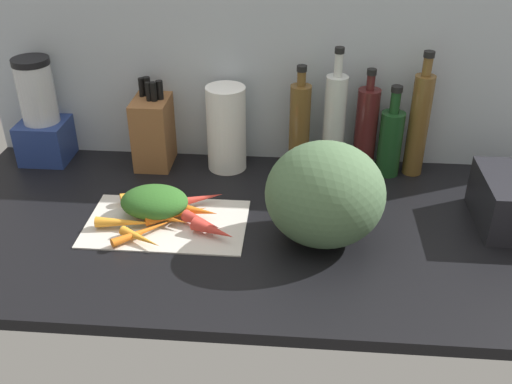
{
  "coord_description": "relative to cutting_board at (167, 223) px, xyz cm",
  "views": [
    {
      "loc": [
        8.58,
        -125.0,
        83.64
      ],
      "look_at": [
        -1.27,
        -4.6,
        11.87
      ],
      "focal_mm": 41.05,
      "sensor_mm": 36.0,
      "label": 1
    }
  ],
  "objects": [
    {
      "name": "carrot_greens_pile",
      "position": [
        -3.57,
        3.32,
        4.09
      ],
      "size": [
        17.46,
        13.43,
        7.39
      ],
      "primitive_type": "ellipsoid",
      "color": "#2D6023",
      "rests_on": "cutting_board"
    },
    {
      "name": "knife_block",
      "position": [
        -10.21,
        33.61,
        10.32
      ],
      "size": [
        10.29,
        16.02,
        26.25
      ],
      "color": "brown",
      "rests_on": "ground_plane"
    },
    {
      "name": "carrot_9",
      "position": [
        7.55,
        3.13,
        2.01
      ],
      "size": [
        11.25,
        5.03,
        3.21
      ],
      "primitive_type": "cone",
      "rotation": [
        0.0,
        1.57,
        -0.17
      ],
      "color": "orange",
      "rests_on": "cutting_board"
    },
    {
      "name": "paper_towel_roll",
      "position": [
        11.74,
        32.09,
        12.25
      ],
      "size": [
        11.44,
        11.44,
        25.31
      ],
      "primitive_type": "cylinder",
      "color": "white",
      "rests_on": "ground_plane"
    },
    {
      "name": "carrot_7",
      "position": [
        -4.15,
        -9.44,
        1.6
      ],
      "size": [
        11.79,
        7.92,
        2.4
      ],
      "primitive_type": "cone",
      "rotation": [
        0.0,
        1.57,
        -0.5
      ],
      "color": "orange",
      "rests_on": "cutting_board"
    },
    {
      "name": "bottle_1",
      "position": [
        42.77,
        31.81,
        15.05
      ],
      "size": [
        6.19,
        6.19,
        37.51
      ],
      "color": "silver",
      "rests_on": "ground_plane"
    },
    {
      "name": "bottle_0",
      "position": [
        32.95,
        33.09,
        13.22
      ],
      "size": [
        6.06,
        6.06,
        31.79
      ],
      "color": "brown",
      "rests_on": "ground_plane"
    },
    {
      "name": "cutting_board",
      "position": [
        0.0,
        0.0,
        0.0
      ],
      "size": [
        40.86,
        24.89,
        0.8
      ],
      "primitive_type": "cube",
      "color": "beige",
      "rests_on": "ground_plane"
    },
    {
      "name": "blender_appliance",
      "position": [
        -43.96,
        33.11,
        13.29
      ],
      "size": [
        14.08,
        14.08,
        31.84
      ],
      "color": "navy",
      "rests_on": "ground_plane"
    },
    {
      "name": "carrot_8",
      "position": [
        -9.26,
        -3.4,
        1.8
      ],
      "size": [
        15.84,
        3.54,
        2.8
      ],
      "primitive_type": "cone",
      "rotation": [
        0.0,
        1.57,
        0.05
      ],
      "color": "orange",
      "rests_on": "cutting_board"
    },
    {
      "name": "wall_back",
      "position": [
        24.45,
        41.09,
        29.6
      ],
      "size": [
        170.0,
        3.0,
        60.0
      ],
      "primitive_type": "cube",
      "color": "#ADB7C1",
      "rests_on": "ground_plane"
    },
    {
      "name": "ground_plane",
      "position": [
        24.45,
        2.59,
        -1.9
      ],
      "size": [
        170.0,
        80.0,
        3.0
      ],
      "primitive_type": "cube",
      "color": "black"
    },
    {
      "name": "carrot_2",
      "position": [
        2.43,
        1.23,
        2.06
      ],
      "size": [
        16.05,
        9.93,
        3.32
      ],
      "primitive_type": "cone",
      "rotation": [
        0.0,
        1.57,
        0.44
      ],
      "color": "orange",
      "rests_on": "cutting_board"
    },
    {
      "name": "carrot_5",
      "position": [
        9.67,
        -1.84,
        2.0
      ],
      "size": [
        11.2,
        8.03,
        3.2
      ],
      "primitive_type": "cone",
      "rotation": [
        0.0,
        1.57,
        -0.49
      ],
      "color": "red",
      "rests_on": "cutting_board"
    },
    {
      "name": "carrot_6",
      "position": [
        -7.02,
        10.95,
        1.82
      ],
      "size": [
        15.15,
        9.3,
        2.85
      ],
      "primitive_type": "cone",
      "rotation": [
        0.0,
        1.57,
        0.45
      ],
      "color": "orange",
      "rests_on": "cutting_board"
    },
    {
      "name": "bottle_3",
      "position": [
        59.13,
        32.08,
        10.13
      ],
      "size": [
        6.84,
        6.84,
        27.07
      ],
      "color": "#19421E",
      "rests_on": "ground_plane"
    },
    {
      "name": "carrot_3",
      "position": [
        5.4,
        8.14,
        2.13
      ],
      "size": [
        16.79,
        10.48,
        3.46
      ],
      "primitive_type": "cone",
      "rotation": [
        0.0,
        1.57,
        0.45
      ],
      "color": "red",
      "rests_on": "cutting_board"
    },
    {
      "name": "carrot_0",
      "position": [
        -1.08,
        -0.45,
        2.09
      ],
      "size": [
        14.97,
        7.72,
        3.38
      ],
      "primitive_type": "cone",
      "rotation": [
        0.0,
        1.57,
        -0.31
      ],
      "color": "orange",
      "rests_on": "cutting_board"
    },
    {
      "name": "carrot_4",
      "position": [
        -4.0,
        -6.22,
        1.49
      ],
      "size": [
        14.51,
        13.21,
        2.18
      ],
      "primitive_type": "cone",
      "rotation": [
        0.0,
        1.57,
        0.73
      ],
      "color": "orange",
      "rests_on": "cutting_board"
    },
    {
      "name": "winter_squash",
      "position": [
        39.59,
        -3.5,
        12.44
      ],
      "size": [
        28.43,
        25.64,
        25.69
      ],
      "primitive_type": "ellipsoid",
      "color": "#4C6B47",
      "rests_on": "ground_plane"
    },
    {
      "name": "bottle_4",
      "position": [
        66.61,
        33.24,
        15.39
      ],
      "size": [
        5.74,
        5.74,
        36.59
      ],
      "color": "brown",
      "rests_on": "ground_plane"
    },
    {
      "name": "bottle_2",
      "position": [
        52.07,
        33.95,
        12.66
      ],
      "size": [
        6.51,
        6.51,
        31.05
      ],
      "color": "#471919",
      "rests_on": "ground_plane"
    },
    {
      "name": "carrot_1",
      "position": [
        13.01,
        -5.49,
        2.13
      ],
      "size": [
        11.97,
        8.26,
        3.47
      ],
      "primitive_type": "cone",
      "rotation": [
        0.0,
        1.57,
        -0.46
      ],
      "color": "red",
      "rests_on": "cutting_board"
    }
  ]
}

